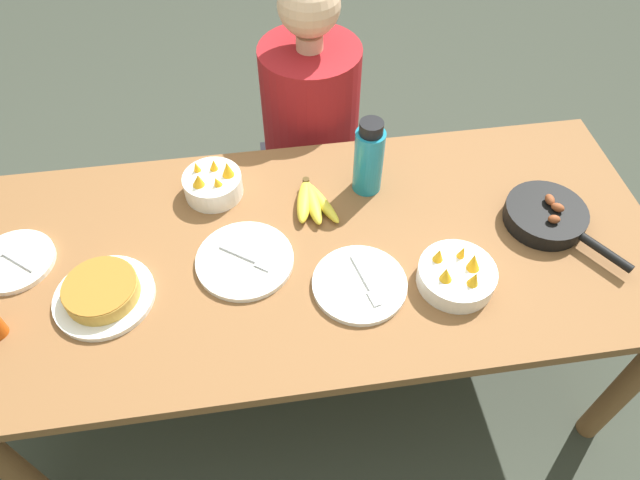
% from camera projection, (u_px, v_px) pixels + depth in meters
% --- Properties ---
extents(ground_plane, '(14.00, 14.00, 0.00)m').
position_uv_depth(ground_plane, '(320.00, 369.00, 2.14)').
color(ground_plane, '#383D33').
extents(dining_table, '(1.90, 0.84, 0.74)m').
position_uv_depth(dining_table, '(320.00, 266.00, 1.64)').
color(dining_table, brown).
rests_on(dining_table, ground_plane).
extents(banana_bunch, '(0.14, 0.19, 0.04)m').
position_uv_depth(banana_bunch, '(312.00, 201.00, 1.65)').
color(banana_bunch, yellow).
rests_on(banana_bunch, dining_table).
extents(skillet, '(0.27, 0.34, 0.08)m').
position_uv_depth(skillet, '(547.00, 216.00, 1.60)').
color(skillet, black).
rests_on(skillet, dining_table).
extents(frittata_plate_center, '(0.26, 0.26, 0.06)m').
position_uv_depth(frittata_plate_center, '(103.00, 293.00, 1.44)').
color(frittata_plate_center, white).
rests_on(frittata_plate_center, dining_table).
extents(empty_plate_near_front, '(0.26, 0.26, 0.02)m').
position_uv_depth(empty_plate_near_front, '(245.00, 260.00, 1.53)').
color(empty_plate_near_front, white).
rests_on(empty_plate_near_front, dining_table).
extents(empty_plate_far_left, '(0.21, 0.21, 0.02)m').
position_uv_depth(empty_plate_far_left, '(14.00, 261.00, 1.53)').
color(empty_plate_far_left, white).
rests_on(empty_plate_far_left, dining_table).
extents(empty_plate_far_right, '(0.25, 0.25, 0.02)m').
position_uv_depth(empty_plate_far_right, '(360.00, 284.00, 1.48)').
color(empty_plate_far_right, white).
rests_on(empty_plate_far_right, dining_table).
extents(fruit_bowl_mango, '(0.17, 0.17, 0.11)m').
position_uv_depth(fruit_bowl_mango, '(213.00, 184.00, 1.67)').
color(fruit_bowl_mango, white).
rests_on(fruit_bowl_mango, dining_table).
extents(fruit_bowl_citrus, '(0.20, 0.20, 0.10)m').
position_uv_depth(fruit_bowl_citrus, '(457.00, 275.00, 1.47)').
color(fruit_bowl_citrus, white).
rests_on(fruit_bowl_citrus, dining_table).
extents(water_bottle, '(0.09, 0.09, 0.24)m').
position_uv_depth(water_bottle, '(369.00, 158.00, 1.63)').
color(water_bottle, teal).
rests_on(water_bottle, dining_table).
extents(person_figure, '(0.37, 0.37, 1.19)m').
position_uv_depth(person_figure, '(311.00, 155.00, 2.17)').
color(person_figure, black).
rests_on(person_figure, ground_plane).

